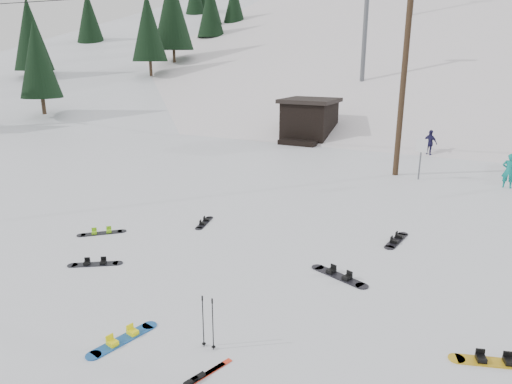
% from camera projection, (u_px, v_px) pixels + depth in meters
% --- Properties ---
extents(ground, '(200.00, 200.00, 0.00)m').
position_uv_depth(ground, '(183.00, 299.00, 10.34)').
color(ground, white).
rests_on(ground, ground).
extents(ski_slope, '(60.00, 85.24, 65.97)m').
position_uv_depth(ski_slope, '(433.00, 194.00, 60.63)').
color(ski_slope, white).
rests_on(ski_slope, ground).
extents(ridge_left, '(47.54, 95.03, 58.38)m').
position_uv_depth(ridge_left, '(180.00, 168.00, 70.21)').
color(ridge_left, white).
rests_on(ridge_left, ground).
extents(treeline_left, '(20.00, 64.00, 10.00)m').
position_uv_depth(treeline_left, '(152.00, 101.00, 59.42)').
color(treeline_left, black).
rests_on(treeline_left, ground).
extents(treeline_crest, '(50.00, 6.00, 10.00)m').
position_uv_depth(treeline_crest, '(461.00, 89.00, 83.72)').
color(treeline_crest, black).
rests_on(treeline_crest, ski_slope).
extents(utility_pole, '(2.00, 0.26, 9.00)m').
position_uv_depth(utility_pole, '(404.00, 72.00, 20.09)').
color(utility_pole, '#3A2819').
rests_on(utility_pole, ground).
extents(trail_sign, '(0.50, 0.09, 1.85)m').
position_uv_depth(trail_sign, '(421.00, 152.00, 20.20)').
color(trail_sign, '#595B60').
rests_on(trail_sign, ground).
extents(lift_hut, '(3.40, 4.10, 2.75)m').
position_uv_depth(lift_hut, '(309.00, 120.00, 30.02)').
color(lift_hut, black).
rests_on(lift_hut, ground).
extents(lift_tower_near, '(2.20, 0.36, 8.00)m').
position_uv_depth(lift_tower_near, '(365.00, 24.00, 35.49)').
color(lift_tower_near, '#595B60').
rests_on(lift_tower_near, ski_slope).
extents(hero_snowboard, '(0.56, 1.53, 0.11)m').
position_uv_depth(hero_snowboard, '(123.00, 339.00, 8.80)').
color(hero_snowboard, '#1957A5').
rests_on(hero_snowboard, ground).
extents(hero_skis, '(0.58, 1.59, 0.09)m').
position_uv_depth(hero_skis, '(194.00, 381.00, 7.67)').
color(hero_skis, red).
rests_on(hero_skis, ground).
extents(ski_poles, '(0.29, 0.08, 1.06)m').
position_uv_depth(ski_poles, '(208.00, 322.00, 8.44)').
color(ski_poles, black).
rests_on(ski_poles, ground).
extents(board_scatter_a, '(1.23, 0.91, 0.10)m').
position_uv_depth(board_scatter_a, '(95.00, 264.00, 12.04)').
color(board_scatter_a, black).
rests_on(board_scatter_a, ground).
extents(board_scatter_b, '(0.51, 1.29, 0.09)m').
position_uv_depth(board_scatter_b, '(204.00, 223.00, 15.08)').
color(board_scatter_b, black).
rests_on(board_scatter_b, ground).
extents(board_scatter_c, '(1.14, 1.11, 0.10)m').
position_uv_depth(board_scatter_c, '(102.00, 233.00, 14.19)').
color(board_scatter_c, black).
rests_on(board_scatter_c, ground).
extents(board_scatter_d, '(1.61, 0.80, 0.12)m').
position_uv_depth(board_scatter_d, '(339.00, 276.00, 11.37)').
color(board_scatter_d, black).
rests_on(board_scatter_d, ground).
extents(board_scatter_e, '(1.52, 0.69, 0.11)m').
position_uv_depth(board_scatter_e, '(495.00, 362.00, 8.14)').
color(board_scatter_e, gold).
rests_on(board_scatter_e, ground).
extents(board_scatter_f, '(0.46, 1.58, 0.11)m').
position_uv_depth(board_scatter_f, '(397.00, 240.00, 13.61)').
color(board_scatter_f, black).
rests_on(board_scatter_f, ground).
extents(skier_teal, '(0.56, 0.39, 1.47)m').
position_uv_depth(skier_teal, '(509.00, 171.00, 19.06)').
color(skier_teal, '#0C7871').
rests_on(skier_teal, ground).
extents(skier_navy, '(0.92, 0.70, 1.45)m').
position_uv_depth(skier_navy, '(430.00, 143.00, 25.42)').
color(skier_navy, '#1F1C46').
rests_on(skier_navy, ground).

